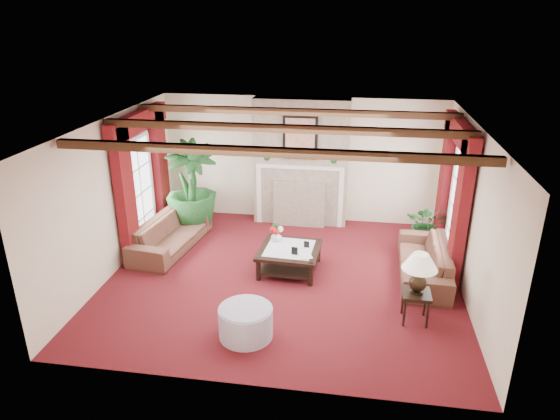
% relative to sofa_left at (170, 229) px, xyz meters
% --- Properties ---
extents(floor, '(6.00, 6.00, 0.00)m').
position_rel_sofa_left_xyz_m(floor, '(2.34, -0.81, -0.41)').
color(floor, '#4F0E13').
rests_on(floor, ground).
extents(ceiling, '(6.00, 6.00, 0.00)m').
position_rel_sofa_left_xyz_m(ceiling, '(2.34, -0.81, 2.29)').
color(ceiling, white).
rests_on(ceiling, floor).
extents(back_wall, '(6.00, 0.02, 2.70)m').
position_rel_sofa_left_xyz_m(back_wall, '(2.34, 1.94, 0.94)').
color(back_wall, beige).
rests_on(back_wall, ground).
extents(left_wall, '(0.02, 5.50, 2.70)m').
position_rel_sofa_left_xyz_m(left_wall, '(-0.66, -0.81, 0.94)').
color(left_wall, beige).
rests_on(left_wall, ground).
extents(right_wall, '(0.02, 5.50, 2.70)m').
position_rel_sofa_left_xyz_m(right_wall, '(5.34, -0.81, 0.94)').
color(right_wall, beige).
rests_on(right_wall, ground).
extents(ceiling_beams, '(6.00, 3.00, 0.12)m').
position_rel_sofa_left_xyz_m(ceiling_beams, '(2.34, -0.81, 2.23)').
color(ceiling_beams, '#352111').
rests_on(ceiling_beams, ceiling).
extents(fireplace, '(2.00, 0.52, 2.70)m').
position_rel_sofa_left_xyz_m(fireplace, '(2.34, 1.74, 2.29)').
color(fireplace, '#9E8566').
rests_on(fireplace, ground).
extents(french_door_left, '(0.10, 1.10, 2.16)m').
position_rel_sofa_left_xyz_m(french_door_left, '(-0.63, 0.19, 1.72)').
color(french_door_left, white).
rests_on(french_door_left, ground).
extents(french_door_right, '(0.10, 1.10, 2.16)m').
position_rel_sofa_left_xyz_m(french_door_right, '(5.31, 0.19, 1.72)').
color(french_door_right, white).
rests_on(french_door_right, ground).
extents(curtains_left, '(0.20, 2.40, 2.55)m').
position_rel_sofa_left_xyz_m(curtains_left, '(-0.52, 0.19, 2.14)').
color(curtains_left, '#520C0B').
rests_on(curtains_left, ground).
extents(curtains_right, '(0.20, 2.40, 2.55)m').
position_rel_sofa_left_xyz_m(curtains_right, '(5.20, 0.19, 2.14)').
color(curtains_right, '#520C0B').
rests_on(curtains_right, ground).
extents(sofa_left, '(2.25, 1.15, 0.82)m').
position_rel_sofa_left_xyz_m(sofa_left, '(0.00, 0.00, 0.00)').
color(sofa_left, '#370F16').
rests_on(sofa_left, ground).
extents(sofa_right, '(2.12, 0.78, 0.81)m').
position_rel_sofa_left_xyz_m(sofa_right, '(4.76, -0.38, -0.00)').
color(sofa_right, '#370F16').
rests_on(sofa_right, ground).
extents(potted_palm, '(2.90, 2.92, 1.06)m').
position_rel_sofa_left_xyz_m(potted_palm, '(0.14, 0.98, 0.12)').
color(potted_palm, black).
rests_on(potted_palm, ground).
extents(small_plant, '(1.13, 1.18, 0.70)m').
position_rel_sofa_left_xyz_m(small_plant, '(4.94, 0.89, -0.06)').
color(small_plant, black).
rests_on(small_plant, ground).
extents(coffee_table, '(1.11, 1.11, 0.43)m').
position_rel_sofa_left_xyz_m(coffee_table, '(2.41, -0.54, -0.19)').
color(coffee_table, black).
rests_on(coffee_table, ground).
extents(side_table, '(0.49, 0.49, 0.49)m').
position_rel_sofa_left_xyz_m(side_table, '(4.48, -1.81, -0.17)').
color(side_table, black).
rests_on(side_table, ground).
extents(ottoman, '(0.77, 0.77, 0.45)m').
position_rel_sofa_left_xyz_m(ottoman, '(2.06, -2.57, -0.18)').
color(ottoman, '#ABA2B8').
rests_on(ottoman, ground).
extents(table_lamp, '(0.51, 0.51, 0.65)m').
position_rel_sofa_left_xyz_m(table_lamp, '(4.48, -1.81, 0.40)').
color(table_lamp, black).
rests_on(table_lamp, side_table).
extents(flower_vase, '(0.29, 0.30, 0.19)m').
position_rel_sofa_left_xyz_m(flower_vase, '(2.13, -0.27, 0.12)').
color(flower_vase, silver).
rests_on(flower_vase, coffee_table).
extents(book, '(0.23, 0.16, 0.29)m').
position_rel_sofa_left_xyz_m(book, '(2.61, -0.83, 0.17)').
color(book, black).
rests_on(book, coffee_table).
extents(photo_frame_a, '(0.11, 0.04, 0.15)m').
position_rel_sofa_left_xyz_m(photo_frame_a, '(2.53, -0.77, 0.09)').
color(photo_frame_a, black).
rests_on(photo_frame_a, coffee_table).
extents(photo_frame_b, '(0.10, 0.04, 0.12)m').
position_rel_sofa_left_xyz_m(photo_frame_b, '(2.70, -0.46, 0.08)').
color(photo_frame_b, black).
rests_on(photo_frame_b, coffee_table).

